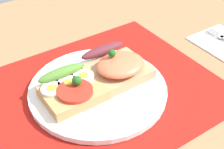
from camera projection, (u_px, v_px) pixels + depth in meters
ground_plane at (98, 99)px, 57.93cm from camera, size 120.00×90.00×3.20cm
placemat at (98, 92)px, 56.85cm from camera, size 42.47×34.32×0.30cm
plate at (98, 89)px, 56.45cm from camera, size 24.29×24.29×1.02cm
sandwich_egg_tomato at (72, 89)px, 53.41cm from camera, size 9.98×9.31×4.04cm
sandwich_salmon at (116, 66)px, 57.82cm from camera, size 10.76×10.65×5.53cm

